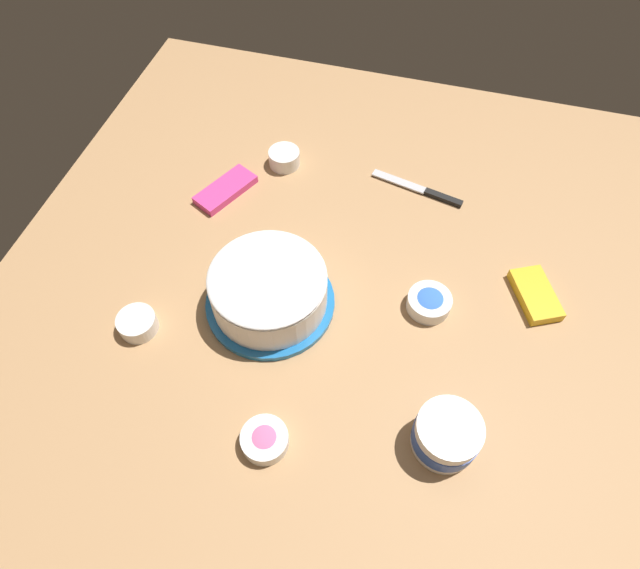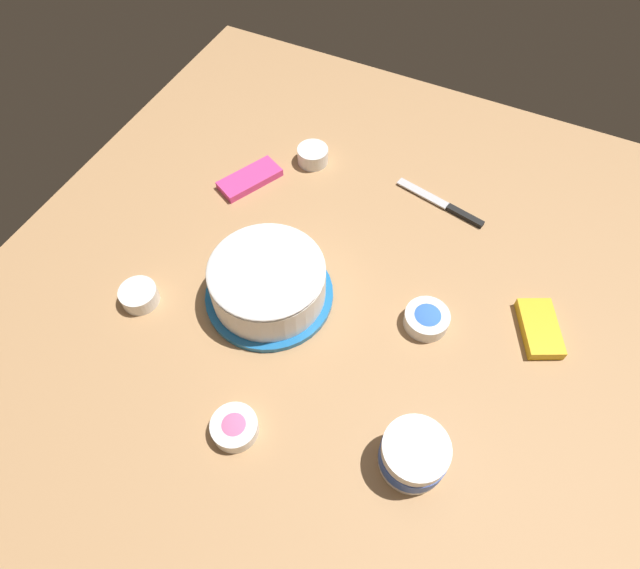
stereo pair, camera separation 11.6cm
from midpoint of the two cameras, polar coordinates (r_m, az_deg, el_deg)
ground_plane at (r=1.19m, az=5.59°, el=-1.00°), size 1.54×1.54×0.00m
frosted_cake at (r=1.14m, az=-2.58°, el=0.04°), size 0.27×0.27×0.11m
frosting_tub at (r=1.02m, az=13.11°, el=-17.13°), size 0.12×0.12×0.08m
spreading_knife at (r=1.38m, az=15.50°, el=7.68°), size 0.07×0.23×0.01m
sprinkle_bowl_yellow at (r=1.43m, az=1.60°, el=13.21°), size 0.08×0.08×0.04m
sprinkle_bowl_orange at (r=1.20m, az=-15.78°, el=-1.27°), size 0.08×0.08×0.04m
sprinkle_bowl_pink at (r=1.04m, az=-5.67°, el=-14.82°), size 0.09×0.09×0.03m
sprinkle_bowl_blue at (r=1.16m, az=13.91°, el=-3.57°), size 0.09×0.09×0.04m
candy_box_lower at (r=1.39m, az=-4.95°, el=10.75°), size 0.17×0.13×0.02m
candy_box_upper at (r=1.24m, az=24.44°, el=-4.39°), size 0.15×0.12×0.02m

